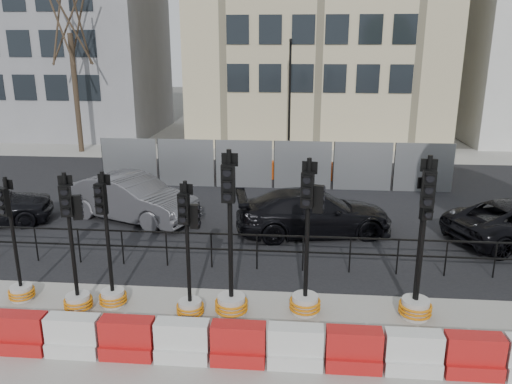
# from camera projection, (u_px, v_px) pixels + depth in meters

# --- Properties ---
(ground) EXTENTS (120.00, 120.00, 0.00)m
(ground) POSITION_uv_depth(u_px,v_px,m) (253.00, 291.00, 11.99)
(ground) COLOR #51514C
(ground) RESTS_ON ground
(sidewalk_near) EXTENTS (40.00, 6.00, 0.02)m
(sidewalk_near) POSITION_uv_depth(u_px,v_px,m) (237.00, 368.00, 9.12)
(sidewalk_near) COLOR gray
(sidewalk_near) RESTS_ON ground
(road) EXTENTS (40.00, 14.00, 0.03)m
(road) POSITION_uv_depth(u_px,v_px,m) (270.00, 203.00, 18.68)
(road) COLOR black
(road) RESTS_ON ground
(sidewalk_far) EXTENTS (40.00, 4.00, 0.02)m
(sidewalk_far) POSITION_uv_depth(u_px,v_px,m) (280.00, 153.00, 27.28)
(sidewalk_far) COLOR gray
(sidewalk_far) RESTS_ON ground
(building_grey) EXTENTS (11.00, 9.06, 14.00)m
(building_grey) POSITION_uv_depth(u_px,v_px,m) (68.00, 24.00, 32.18)
(building_grey) COLOR gray
(building_grey) RESTS_ON ground
(kerb_railing) EXTENTS (18.00, 0.04, 1.00)m
(kerb_railing) POSITION_uv_depth(u_px,v_px,m) (257.00, 246.00, 12.94)
(kerb_railing) COLOR black
(kerb_railing) RESTS_ON ground
(heras_fencing) EXTENTS (14.33, 1.72, 2.00)m
(heras_fencing) POSITION_uv_depth(u_px,v_px,m) (287.00, 168.00, 21.19)
(heras_fencing) COLOR gray
(heras_fencing) RESTS_ON ground
(lamp_post_far) EXTENTS (0.12, 0.56, 6.00)m
(lamp_post_far) POSITION_uv_depth(u_px,v_px,m) (290.00, 96.00, 25.35)
(lamp_post_far) COLOR black
(lamp_post_far) RESTS_ON ground
(tree_bare_far) EXTENTS (2.00, 2.00, 9.00)m
(tree_bare_far) POSITION_uv_depth(u_px,v_px,m) (69.00, 26.00, 25.83)
(tree_bare_far) COLOR #473828
(tree_bare_far) RESTS_ON ground
(barrier_row) EXTENTS (13.60, 0.50, 0.80)m
(barrier_row) POSITION_uv_depth(u_px,v_px,m) (239.00, 345.00, 9.21)
(barrier_row) COLOR red
(barrier_row) RESTS_ON ground
(traffic_signal_a) EXTENTS (0.58, 0.58, 2.96)m
(traffic_signal_a) POSITION_uv_depth(u_px,v_px,m) (19.00, 276.00, 11.41)
(traffic_signal_a) COLOR silver
(traffic_signal_a) RESTS_ON ground
(traffic_signal_b) EXTENTS (0.63, 0.63, 3.18)m
(traffic_signal_b) POSITION_uv_depth(u_px,v_px,m) (76.00, 280.00, 10.91)
(traffic_signal_b) COLOR silver
(traffic_signal_b) RESTS_ON ground
(traffic_signal_c) EXTENTS (0.62, 0.62, 3.15)m
(traffic_signal_c) POSITION_uv_depth(u_px,v_px,m) (111.00, 280.00, 11.14)
(traffic_signal_c) COLOR silver
(traffic_signal_c) RESTS_ON ground
(traffic_signal_d) EXTENTS (0.60, 0.60, 3.06)m
(traffic_signal_d) POSITION_uv_depth(u_px,v_px,m) (189.00, 286.00, 10.68)
(traffic_signal_d) COLOR silver
(traffic_signal_d) RESTS_ON ground
(traffic_signal_e) EXTENTS (0.73, 0.73, 3.69)m
(traffic_signal_e) POSITION_uv_depth(u_px,v_px,m) (231.00, 283.00, 10.74)
(traffic_signal_e) COLOR silver
(traffic_signal_e) RESTS_ON ground
(traffic_signal_f) EXTENTS (0.69, 0.69, 3.50)m
(traffic_signal_f) POSITION_uv_depth(u_px,v_px,m) (306.00, 279.00, 10.78)
(traffic_signal_f) COLOR silver
(traffic_signal_f) RESTS_ON ground
(traffic_signal_g) EXTENTS (0.63, 0.63, 3.21)m
(traffic_signal_g) POSITION_uv_depth(u_px,v_px,m) (416.00, 289.00, 10.68)
(traffic_signal_g) COLOR silver
(traffic_signal_g) RESTS_ON ground
(traffic_signal_h) EXTENTS (0.71, 0.71, 3.60)m
(traffic_signal_h) POSITION_uv_depth(u_px,v_px,m) (417.00, 287.00, 10.62)
(traffic_signal_h) COLOR silver
(traffic_signal_h) RESTS_ON ground
(car_b) EXTENTS (4.86, 5.79, 1.53)m
(car_b) POSITION_uv_depth(u_px,v_px,m) (131.00, 198.00, 16.72)
(car_b) COLOR #49494E
(car_b) RESTS_ON ground
(car_c) EXTENTS (3.75, 5.56, 1.40)m
(car_c) POSITION_uv_depth(u_px,v_px,m) (314.00, 212.00, 15.47)
(car_c) COLOR black
(car_c) RESTS_ON ground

